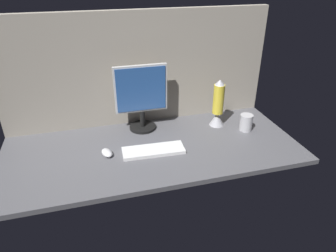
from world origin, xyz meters
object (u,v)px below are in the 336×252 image
(mouse, at_px, (107,153))
(mug_steel, at_px, (246,122))
(lava_lamp, at_px, (218,107))
(keyboard, at_px, (153,150))
(monitor, at_px, (141,96))

(mouse, height_order, mug_steel, mug_steel)
(lava_lamp, bearing_deg, keyboard, -156.05)
(mouse, bearing_deg, mug_steel, -13.53)
(monitor, relative_size, lava_lamp, 1.33)
(lava_lamp, bearing_deg, monitor, 169.67)
(monitor, distance_m, lava_lamp, 0.53)
(mouse, distance_m, lava_lamp, 0.81)
(monitor, bearing_deg, mug_steel, -17.77)
(keyboard, distance_m, mouse, 0.27)
(keyboard, bearing_deg, lava_lamp, 26.63)
(keyboard, bearing_deg, monitor, 93.47)
(keyboard, relative_size, lava_lamp, 1.11)
(keyboard, bearing_deg, mug_steel, 11.51)
(mouse, relative_size, mug_steel, 0.85)
(monitor, xyz_separation_m, lava_lamp, (0.51, -0.09, -0.10))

